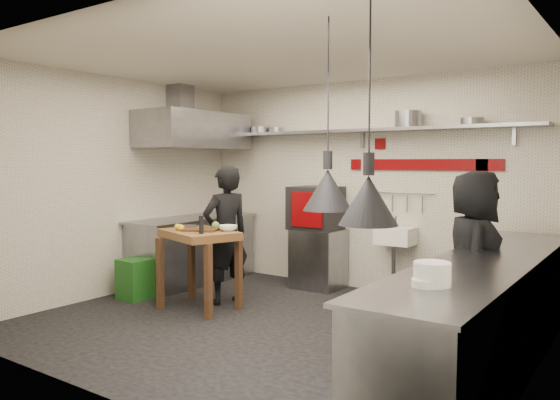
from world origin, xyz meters
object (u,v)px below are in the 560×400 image
Objects in this scene: oven_stand at (319,259)px; chef_right at (474,258)px; combi_oven at (316,208)px; prep_table at (199,270)px; green_bin at (136,279)px; chef_left at (226,235)px.

chef_right is at bearing -26.46° from oven_stand.
combi_oven reaches higher than prep_table.
prep_table is (0.98, 0.12, 0.21)m from green_bin.
chef_right is (2.97, 0.57, 0.36)m from prep_table.
oven_stand is 1.82m from prep_table.
combi_oven is 1.91m from prep_table.
combi_oven is at bearing 179.88° from chef_left.
chef_right is at bearing 29.99° from prep_table.
combi_oven is at bearing 91.79° from prep_table.
oven_stand is at bearing 49.61° from green_bin.
chef_right reaches higher than oven_stand.
prep_table is at bearing 82.40° from chef_right.
chef_right is at bearing 9.91° from green_bin.
combi_oven is 1.23× the size of green_bin.
combi_oven is at bearing 46.15° from chef_right.
chef_right is at bearing 112.38° from chef_left.
chef_right is (2.89, 0.19, -0.02)m from chef_left.
chef_right is (2.43, -1.15, -0.27)m from combi_oven.
oven_stand is 2.42m from green_bin.
combi_oven is 0.67× the size of prep_table.
oven_stand is 1.60× the size of green_bin.
chef_right is (2.38, -1.15, 0.42)m from oven_stand.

